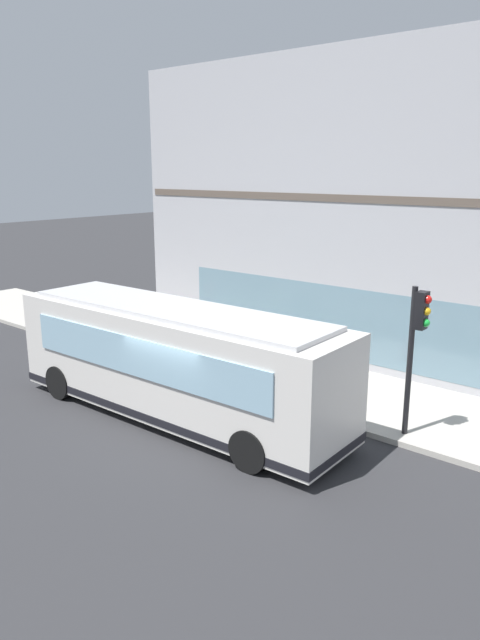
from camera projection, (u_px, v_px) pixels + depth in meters
ground at (187, 430)px, 15.32m from camera, size 120.00×120.00×0.00m
sidewalk_curb at (291, 379)px, 18.78m from camera, size 4.16×40.00×0.15m
building_corner at (379, 209)px, 21.48m from camera, size 6.54×17.03×10.26m
city_bus_nearside at (175, 362)px, 15.78m from camera, size 2.81×10.10×3.07m
traffic_light_near_corner at (417, 334)px, 14.06m from camera, size 0.32×0.49×3.73m
fire_hydrant at (350, 378)px, 17.57m from camera, size 0.35×0.35×0.74m
pedestrian_near_building_entrance at (118, 314)px, 23.01m from camera, size 0.32×0.32×1.60m
pedestrian_walking_along_curb at (185, 327)px, 20.65m from camera, size 0.32×0.32×1.80m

